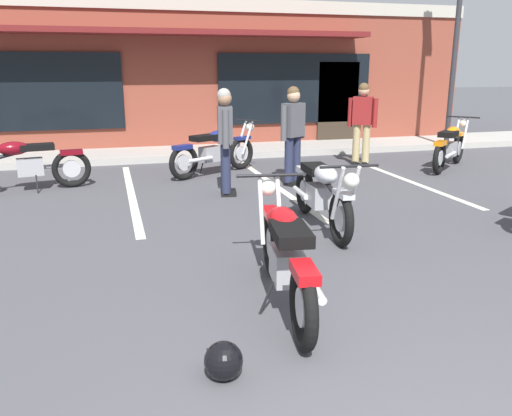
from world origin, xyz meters
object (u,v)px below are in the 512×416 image
Objects in this scene: motorcycle_blue_standard at (322,193)px; person_in_shorts_foreground at (362,119)px; motorcycle_green_cafe_racer at (215,150)px; person_by_back_row at (225,136)px; motorcycle_black_cruiser at (450,146)px; motorcycle_silver_naked at (23,164)px; person_near_building at (293,130)px; helmet_on_pavement at (223,361)px; motorcycle_foreground_classic at (285,253)px.

person_in_shorts_foreground is (2.49, 3.89, 0.49)m from motorcycle_blue_standard.
motorcycle_green_cafe_racer is 1.78m from person_by_back_row.
motorcycle_black_cruiser is at bearing 11.86° from person_by_back_row.
motorcycle_silver_naked is 1.25× the size of person_near_building.
helmet_on_pavement is at bearing -122.71° from person_in_shorts_foreground.
person_by_back_row is at bearing -20.12° from motorcycle_silver_naked.
motorcycle_silver_naked is at bearing 159.88° from person_by_back_row.
helmet_on_pavement is (-5.94, -6.02, -0.33)m from motorcycle_black_cruiser.
person_by_back_row is at bearing -150.72° from person_in_shorts_foreground.
helmet_on_pavement is at bearing -127.67° from motorcycle_foreground_classic.
motorcycle_blue_standard is 1.12× the size of motorcycle_green_cafe_racer.
motorcycle_blue_standard is 1.26× the size of person_in_shorts_foreground.
motorcycle_foreground_classic is 1.00× the size of motorcycle_blue_standard.
helmet_on_pavement is (-1.12, -5.01, -0.82)m from person_by_back_row.
motorcycle_black_cruiser reaches higher than helmet_on_pavement.
person_near_building is (4.40, -0.71, 0.49)m from motorcycle_silver_naked.
motorcycle_foreground_classic is 4.08m from person_by_back_row.
motorcycle_silver_naked is 6.45m from person_in_shorts_foreground.
person_in_shorts_foreground is at bearing 6.13° from motorcycle_silver_naked.
motorcycle_silver_naked is 5.05m from motorcycle_blue_standard.
person_by_back_row is 6.44× the size of helmet_on_pavement.
motorcycle_black_cruiser is at bearing 44.19° from motorcycle_foreground_classic.
person_near_building is at bearing 78.80° from motorcycle_blue_standard.
motorcycle_foreground_classic is 1.26× the size of person_near_building.
motorcycle_green_cafe_racer is 1.13× the size of person_in_shorts_foreground.
motorcycle_blue_standard is (1.15, 1.97, 0.00)m from motorcycle_foreground_classic.
person_by_back_row is at bearing 77.34° from helmet_on_pavement.
motorcycle_blue_standard is 2.26m from person_by_back_row.
motorcycle_green_cafe_racer is 1.76m from person_near_building.
person_in_shorts_foreground reaches higher than helmet_on_pavement.
motorcycle_blue_standard and motorcycle_green_cafe_racer have the same top height.
motorcycle_foreground_classic and motorcycle_green_cafe_racer have the same top height.
motorcycle_black_cruiser is (5.19, 5.05, 0.00)m from motorcycle_foreground_classic.
motorcycle_green_cafe_racer is 3.15m from person_in_shorts_foreground.
person_in_shorts_foreground is at bearing 57.42° from motorcycle_blue_standard.
person_in_shorts_foreground is at bearing 152.12° from motorcycle_black_cruiser.
person_near_building is 6.00m from helmet_on_pavement.
motorcycle_black_cruiser is 6.67× the size of helmet_on_pavement.
person_by_back_row is (-3.27, -1.83, 0.00)m from person_in_shorts_foreground.
person_near_building is at bearing -170.71° from motorcycle_black_cruiser.
motorcycle_foreground_classic is at bearing 52.33° from helmet_on_pavement.
person_in_shorts_foreground is (6.39, 0.69, 0.49)m from motorcycle_silver_naked.
motorcycle_foreground_classic is 5.76m from motorcycle_green_cafe_racer.
motorcycle_foreground_classic is 8.09× the size of helmet_on_pavement.
motorcycle_blue_standard is 1.26× the size of person_by_back_row.
person_in_shorts_foreground reaches higher than motorcycle_green_cafe_racer.
motorcycle_silver_naked is at bearing 108.03° from helmet_on_pavement.
motorcycle_foreground_classic is 1.21× the size of motorcycle_black_cruiser.
motorcycle_black_cruiser is 1.03× the size of person_in_shorts_foreground.
person_in_shorts_foreground is (3.10, 0.13, 0.49)m from motorcycle_green_cafe_racer.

